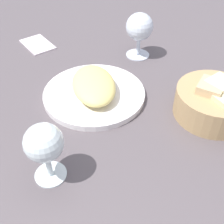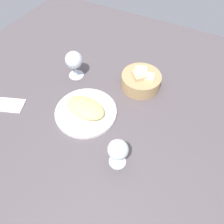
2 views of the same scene
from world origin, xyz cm
name	(u,v)px [view 2 (image 2 of 2)]	position (x,y,z in cm)	size (l,w,h in cm)	color
ground_plane	(93,100)	(0.00, 0.00, -1.00)	(140.00, 140.00, 2.00)	#554C50
plate	(86,112)	(1.66, -7.83, 0.70)	(23.73, 23.73, 1.40)	white
omelette	(85,108)	(1.66, -7.83, 3.37)	(15.80, 9.73, 3.94)	#E7D377
lettuce_garnish	(80,100)	(-2.74, -4.63, 2.23)	(3.84, 3.84, 1.66)	#43872B
bread_basket	(141,80)	(14.58, 15.36, 3.44)	(16.39, 16.39, 7.96)	tan
wine_glass_near	(118,151)	(21.58, -20.34, 7.80)	(6.55, 6.55, 11.67)	silver
wine_glass_far	(74,61)	(-13.50, 8.41, 8.08)	(7.40, 7.40, 12.34)	silver
folded_napkin	(10,105)	(-27.41, -18.65, 0.40)	(11.00, 7.00, 0.80)	white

